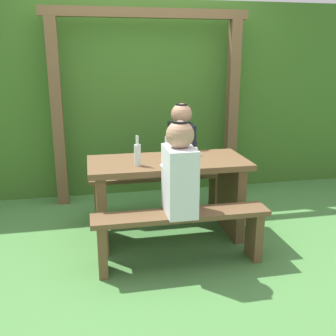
{
  "coord_description": "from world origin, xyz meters",
  "views": [
    {
      "loc": [
        -0.67,
        -3.28,
        1.63
      ],
      "look_at": [
        0.0,
        0.0,
        0.67
      ],
      "focal_mm": 41.97,
      "sensor_mm": 36.0,
      "label": 1
    }
  ],
  "objects_px": {
    "bottle_left": "(167,151)",
    "bottle_right": "(137,154)",
    "picnic_table": "(168,186)",
    "cell_phone": "(165,156)",
    "bench_near": "(181,228)",
    "person_black_coat": "(181,142)",
    "bench_far": "(158,186)",
    "person_white_shirt": "(180,172)",
    "drinking_glass": "(194,152)"
  },
  "relations": [
    {
      "from": "bottle_left",
      "to": "bottle_right",
      "type": "relative_size",
      "value": 0.87
    },
    {
      "from": "picnic_table",
      "to": "cell_phone",
      "type": "bearing_deg",
      "value": 89.43
    },
    {
      "from": "bench_near",
      "to": "person_black_coat",
      "type": "relative_size",
      "value": 1.95
    },
    {
      "from": "bench_far",
      "to": "person_white_shirt",
      "type": "bearing_deg",
      "value": -90.87
    },
    {
      "from": "bottle_left",
      "to": "bottle_right",
      "type": "distance_m",
      "value": 0.28
    },
    {
      "from": "picnic_table",
      "to": "drinking_glass",
      "type": "height_order",
      "value": "drinking_glass"
    },
    {
      "from": "bench_near",
      "to": "person_white_shirt",
      "type": "xyz_separation_m",
      "value": [
        -0.02,
        0.0,
        0.46
      ]
    },
    {
      "from": "picnic_table",
      "to": "person_black_coat",
      "type": "height_order",
      "value": "person_black_coat"
    },
    {
      "from": "bench_far",
      "to": "bottle_left",
      "type": "relative_size",
      "value": 6.36
    },
    {
      "from": "bench_near",
      "to": "bottle_right",
      "type": "bearing_deg",
      "value": 125.51
    },
    {
      "from": "person_white_shirt",
      "to": "cell_phone",
      "type": "height_order",
      "value": "person_white_shirt"
    },
    {
      "from": "person_black_coat",
      "to": "bottle_right",
      "type": "xyz_separation_m",
      "value": [
        -0.53,
        -0.63,
        0.05
      ]
    },
    {
      "from": "drinking_glass",
      "to": "bench_near",
      "type": "bearing_deg",
      "value": -113.07
    },
    {
      "from": "picnic_table",
      "to": "drinking_glass",
      "type": "distance_m",
      "value": 0.4
    },
    {
      "from": "bench_near",
      "to": "bench_far",
      "type": "bearing_deg",
      "value": 90.0
    },
    {
      "from": "drinking_glass",
      "to": "picnic_table",
      "type": "bearing_deg",
      "value": -157.83
    },
    {
      "from": "bench_near",
      "to": "person_white_shirt",
      "type": "bearing_deg",
      "value": 168.02
    },
    {
      "from": "bench_far",
      "to": "person_white_shirt",
      "type": "relative_size",
      "value": 1.95
    },
    {
      "from": "cell_phone",
      "to": "person_white_shirt",
      "type": "bearing_deg",
      "value": -82.97
    },
    {
      "from": "bottle_left",
      "to": "person_white_shirt",
      "type": "bearing_deg",
      "value": -89.68
    },
    {
      "from": "picnic_table",
      "to": "person_black_coat",
      "type": "relative_size",
      "value": 1.95
    },
    {
      "from": "bench_near",
      "to": "bottle_right",
      "type": "height_order",
      "value": "bottle_right"
    },
    {
      "from": "drinking_glass",
      "to": "bottle_right",
      "type": "relative_size",
      "value": 0.3
    },
    {
      "from": "picnic_table",
      "to": "bench_far",
      "type": "bearing_deg",
      "value": 90.0
    },
    {
      "from": "person_white_shirt",
      "to": "person_black_coat",
      "type": "xyz_separation_m",
      "value": [
        0.26,
        1.03,
        0.0
      ]
    },
    {
      "from": "person_white_shirt",
      "to": "bottle_left",
      "type": "height_order",
      "value": "person_white_shirt"
    },
    {
      "from": "bottle_right",
      "to": "cell_phone",
      "type": "relative_size",
      "value": 1.81
    },
    {
      "from": "drinking_glass",
      "to": "cell_phone",
      "type": "bearing_deg",
      "value": 177.46
    },
    {
      "from": "picnic_table",
      "to": "drinking_glass",
      "type": "xyz_separation_m",
      "value": [
        0.27,
        0.11,
        0.27
      ]
    },
    {
      "from": "drinking_glass",
      "to": "bottle_right",
      "type": "distance_m",
      "value": 0.6
    },
    {
      "from": "bench_far",
      "to": "person_white_shirt",
      "type": "height_order",
      "value": "person_white_shirt"
    },
    {
      "from": "cell_phone",
      "to": "person_black_coat",
      "type": "bearing_deg",
      "value": 66.93
    },
    {
      "from": "drinking_glass",
      "to": "bottle_left",
      "type": "xyz_separation_m",
      "value": [
        -0.28,
        -0.14,
        0.05
      ]
    },
    {
      "from": "person_white_shirt",
      "to": "person_black_coat",
      "type": "relative_size",
      "value": 1.0
    },
    {
      "from": "bottle_right",
      "to": "bench_near",
      "type": "bearing_deg",
      "value": -54.49
    },
    {
      "from": "bottle_right",
      "to": "person_black_coat",
      "type": "bearing_deg",
      "value": 50.22
    },
    {
      "from": "bottle_left",
      "to": "cell_phone",
      "type": "height_order",
      "value": "bottle_left"
    },
    {
      "from": "person_white_shirt",
      "to": "picnic_table",
      "type": "bearing_deg",
      "value": 88.26
    },
    {
      "from": "person_black_coat",
      "to": "bottle_right",
      "type": "bearing_deg",
      "value": -129.78
    },
    {
      "from": "bottle_left",
      "to": "cell_phone",
      "type": "xyz_separation_m",
      "value": [
        0.02,
        0.15,
        -0.08
      ]
    },
    {
      "from": "bench_near",
      "to": "drinking_glass",
      "type": "relative_size",
      "value": 18.59
    },
    {
      "from": "bottle_left",
      "to": "bench_far",
      "type": "bearing_deg",
      "value": 88.08
    },
    {
      "from": "person_white_shirt",
      "to": "drinking_glass",
      "type": "bearing_deg",
      "value": 65.62
    },
    {
      "from": "person_white_shirt",
      "to": "drinking_glass",
      "type": "relative_size",
      "value": 9.56
    },
    {
      "from": "person_white_shirt",
      "to": "bottle_right",
      "type": "distance_m",
      "value": 0.48
    },
    {
      "from": "bottle_left",
      "to": "cell_phone",
      "type": "bearing_deg",
      "value": 82.66
    },
    {
      "from": "bottle_right",
      "to": "picnic_table",
      "type": "bearing_deg",
      "value": 22.82
    },
    {
      "from": "drinking_glass",
      "to": "bottle_left",
      "type": "relative_size",
      "value": 0.34
    },
    {
      "from": "bottle_left",
      "to": "bench_near",
      "type": "bearing_deg",
      "value": -87.84
    },
    {
      "from": "person_white_shirt",
      "to": "bottle_right",
      "type": "bearing_deg",
      "value": 124.21
    }
  ]
}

